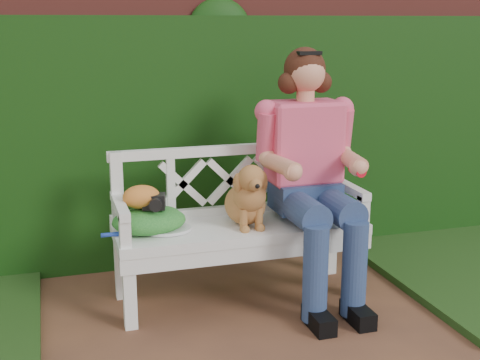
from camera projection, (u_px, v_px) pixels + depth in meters
name	position (u px, v px, depth m)	size (l,w,h in m)	color
brick_wall	(189.00, 102.00, 4.59)	(10.00, 0.30, 2.20)	brown
ivy_hedge	(197.00, 142.00, 4.44)	(10.00, 0.18, 1.70)	#14390A
garden_bench	(240.00, 261.00, 3.92)	(1.58, 0.60, 0.48)	white
seated_woman	(307.00, 172.00, 3.89)	(0.65, 0.87, 1.55)	#E85669
dog	(246.00, 193.00, 3.78)	(0.26, 0.36, 0.39)	olive
tennis_racket	(163.00, 230.00, 3.70)	(0.54, 0.23, 0.03)	white
green_bag	(149.00, 220.00, 3.69)	(0.42, 0.33, 0.14)	green
camera_item	(154.00, 201.00, 3.65)	(0.13, 0.09, 0.08)	black
baseball_glove	(141.00, 197.00, 3.65)	(0.21, 0.16, 0.14)	orange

